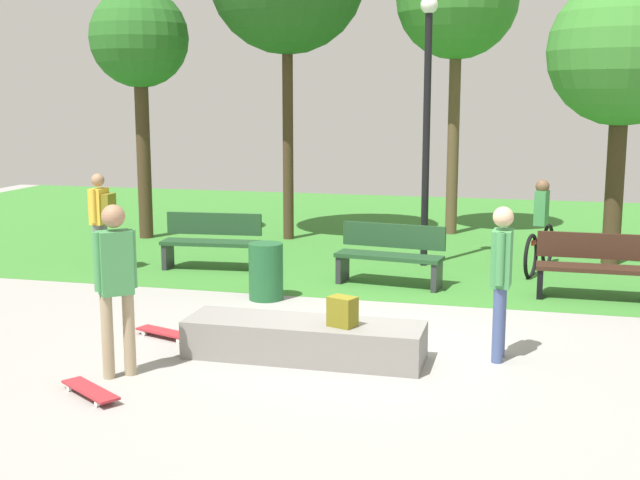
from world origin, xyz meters
name	(u,v)px	position (x,y,z in m)	size (l,w,h in m)	color
ground_plane	(372,343)	(0.00, 0.00, 0.00)	(28.00, 28.00, 0.00)	gray
grass_lawn	(444,233)	(0.00, 7.98, 0.00)	(26.60, 12.05, 0.01)	#387A2D
concrete_ledge	(304,340)	(-0.61, -0.71, 0.21)	(2.60, 0.75, 0.41)	gray
backpack_on_ledge	(342,312)	(-0.17, -0.80, 0.57)	(0.28, 0.20, 0.32)	olive
skater_performing_trick	(116,277)	(-2.27, -1.75, 1.04)	(0.37, 0.36, 1.77)	tan
skater_watching	(501,271)	(1.44, -0.23, 0.97)	(0.22, 0.43, 1.67)	#3F5184
skateboard_by_ledge	(90,390)	(-2.27, -2.34, 0.06)	(0.78, 0.60, 0.08)	#A5262D
skateboard_spare	(166,332)	(-2.40, -0.38, 0.06)	(0.82, 0.46, 0.08)	#A5262D
park_bench_far_left	(212,240)	(-3.32, 3.42, 0.48)	(1.63, 0.60, 0.91)	#1E4223
park_bench_center_lawn	(390,254)	(-0.29, 2.99, 0.48)	(1.65, 0.68, 0.91)	#1E4223
park_bench_by_oak	(595,265)	(2.62, 2.85, 0.48)	(1.61, 0.49, 0.91)	#331E14
tree_broad_elm	(139,42)	(-5.71, 5.92, 3.83)	(1.90, 1.90, 4.85)	#42301E
tree_leaning_ash	(623,53)	(3.06, 5.51, 3.49)	(2.43, 2.43, 4.74)	#42301E
lamp_post	(427,106)	(0.01, 4.57, 2.64)	(0.28, 0.28, 4.37)	black
trash_bin	(266,271)	(-1.83, 1.70, 0.40)	(0.48, 0.48, 0.80)	#1E592D
pedestrian_with_backpack	(101,213)	(-4.99, 2.85, 0.94)	(0.35, 0.43, 1.59)	slate
cyclist_on_bicycle	(540,232)	(1.89, 4.62, 0.63)	(0.50, 1.78, 1.52)	black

